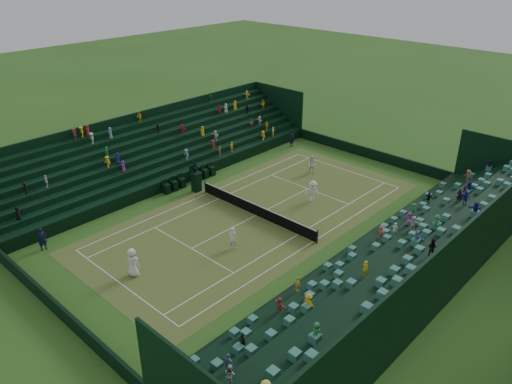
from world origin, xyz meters
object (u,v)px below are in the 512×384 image
Objects in this scene: player_far_west at (312,165)px; player_far_east at (313,191)px; umpire_chair at (196,179)px; tennis_net at (256,209)px; player_near_east at (233,238)px; player_near_west at (133,262)px.

player_far_east reaches higher than player_far_west.
umpire_chair is 9.70m from player_far_east.
tennis_net is 4.88m from player_near_east.
player_near_east is (2.03, -4.43, 0.30)m from tennis_net.
umpire_chair is at bearing 173.12° from player_far_east.
player_far_west reaches higher than player_near_east.
player_far_east reaches higher than tennis_net.
player_far_east is at bearing 71.32° from tennis_net.
umpire_chair is at bearing -177.34° from tennis_net.
player_near_west reaches higher than tennis_net.
player_far_west is at bearing 63.17° from umpire_chair.
umpire_chair is 10.65m from player_far_west.
player_near_west is at bearing 35.15° from player_near_east.
player_near_west is 1.14× the size of player_far_west.
tennis_net is at bearing -97.76° from player_far_west.
tennis_net is at bearing -147.72° from player_far_east.
player_far_west is (4.81, 9.51, -0.24)m from umpire_chair.
player_near_east is 0.99× the size of player_far_west.
tennis_net is 5.14m from player_far_east.
player_near_west is at bearing -91.38° from tennis_net.
umpire_chair reaches higher than player_near_west.
player_near_west is 1.07× the size of player_far_east.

